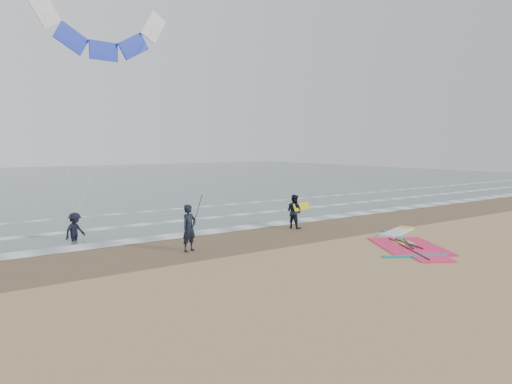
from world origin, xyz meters
TOP-DOWN VIEW (x-y plane):
  - ground at (0.00, 0.00)m, footprint 120.00×120.00m
  - sea_water at (0.00, 48.00)m, footprint 120.00×80.00m
  - wet_sand_band at (0.00, 6.00)m, footprint 120.00×5.00m
  - foam_waterline at (0.00, 10.44)m, footprint 120.00×9.15m
  - windsurf_rig at (3.66, 1.18)m, footprint 5.90×5.59m
  - person_standing at (-4.77, 5.11)m, footprint 0.80×0.66m
  - person_walking at (1.91, 6.70)m, footprint 0.86×0.99m
  - person_wading at (-8.04, 9.65)m, footprint 1.21×1.07m
  - held_pole at (-4.47, 5.11)m, footprint 0.17×0.86m
  - carried_kiteboard at (2.31, 6.60)m, footprint 1.30×0.51m
  - surf_kite at (-5.57, 12.88)m, footprint 6.94×3.41m

SIDE VIEW (x-z plane):
  - ground at x=0.00m, z-range 0.00..0.00m
  - wet_sand_band at x=0.00m, z-range 0.00..0.01m
  - sea_water at x=0.00m, z-range 0.00..0.02m
  - foam_waterline at x=0.00m, z-range 0.02..0.04m
  - windsurf_rig at x=3.66m, z-range -0.03..0.11m
  - person_wading at x=-8.04m, z-range 0.00..1.63m
  - person_walking at x=1.91m, z-range 0.00..1.72m
  - person_standing at x=-4.77m, z-range 0.00..1.88m
  - carried_kiteboard at x=2.31m, z-range 0.89..1.29m
  - held_pole at x=-4.47m, z-range 0.47..2.29m
  - surf_kite at x=-5.57m, z-range 4.56..14.89m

